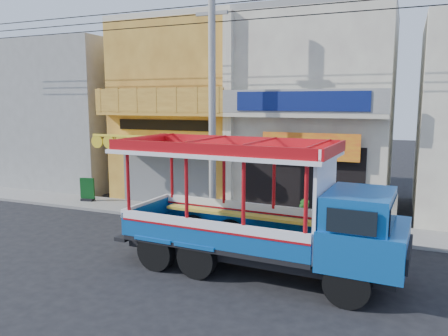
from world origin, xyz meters
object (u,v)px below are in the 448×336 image
Objects in this scene: utility_pole at (216,88)px; green_sign at (87,191)px; songthaew_truck at (276,213)px; potted_plant_b at (304,211)px; potted_plant_c at (348,216)px.

utility_pole is 26.94× the size of green_sign.
songthaew_truck is 11.22m from green_sign.
potted_plant_b is (9.75, 0.20, -0.01)m from green_sign.
utility_pole is 32.69× the size of potted_plant_b.
songthaew_truck reaches higher than potted_plant_b.
potted_plant_b is 1.02× the size of potted_plant_c.
utility_pole is 3.64× the size of songthaew_truck.
potted_plant_c is (4.67, 0.91, -4.49)m from utility_pole.
green_sign is at bearing -61.06° from potted_plant_c.
green_sign is 1.23× the size of potted_plant_c.
utility_pole reaches higher than green_sign.
potted_plant_b is (-0.33, 4.99, -1.16)m from songthaew_truck.
utility_pole is 33.22× the size of potted_plant_c.
songthaew_truck is at bearing 139.11° from potted_plant_b.
utility_pole reaches higher than potted_plant_c.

